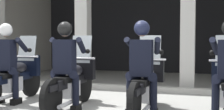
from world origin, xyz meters
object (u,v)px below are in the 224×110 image
at_px(motorcycle_center_left, 72,81).
at_px(police_officer_center_left, 66,58).
at_px(police_officer_center_right, 142,60).
at_px(police_officer_far_left, 7,56).
at_px(motorcycle_far_left, 16,77).
at_px(motorcycle_center_right, 145,84).

distance_m(motorcycle_center_left, police_officer_center_left, 0.52).
bearing_deg(police_officer_center_right, police_officer_far_left, -171.66).
height_order(motorcycle_far_left, police_officer_center_right, police_officer_center_right).
distance_m(motorcycle_far_left, police_officer_center_left, 1.51).
xyz_separation_m(motorcycle_center_left, police_officer_center_right, (1.36, -0.24, 0.44)).
relative_size(police_officer_far_left, motorcycle_center_left, 0.78).
height_order(motorcycle_far_left, motorcycle_center_left, same).
bearing_deg(motorcycle_far_left, motorcycle_center_left, -7.90).
bearing_deg(police_officer_center_left, police_officer_far_left, -179.60).
xyz_separation_m(motorcycle_center_left, motorcycle_center_right, (1.37, 0.04, 0.00)).
distance_m(police_officer_center_left, police_officer_center_right, 1.37).
distance_m(police_officer_far_left, police_officer_center_right, 2.74).
height_order(police_officer_far_left, motorcycle_center_left, police_officer_far_left).
height_order(police_officer_center_left, motorcycle_center_right, police_officer_center_left).
bearing_deg(motorcycle_center_left, motorcycle_center_right, 10.88).
xyz_separation_m(police_officer_far_left, motorcycle_center_left, (1.37, 0.08, -0.44)).
distance_m(police_officer_far_left, police_officer_center_left, 1.38).
xyz_separation_m(police_officer_far_left, motorcycle_center_right, (2.73, 0.12, -0.44)).
relative_size(motorcycle_center_right, police_officer_center_right, 1.29).
bearing_deg(police_officer_far_left, motorcycle_far_left, 90.48).
bearing_deg(motorcycle_center_right, police_officer_center_right, -78.49).
bearing_deg(police_officer_far_left, police_officer_center_left, -7.90).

